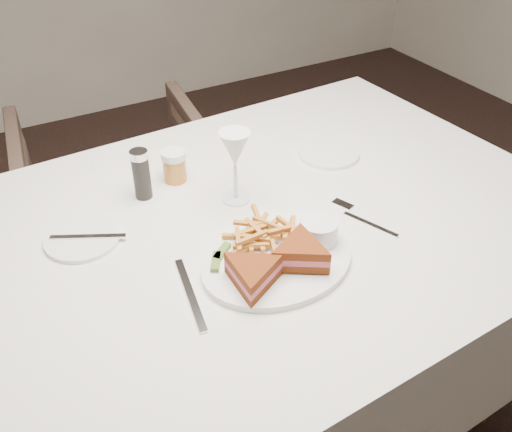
{
  "coord_description": "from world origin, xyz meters",
  "views": [
    {
      "loc": [
        -0.46,
        -0.7,
        1.51
      ],
      "look_at": [
        0.02,
        0.15,
        0.8
      ],
      "focal_mm": 40.0,
      "sensor_mm": 36.0,
      "label": 1
    }
  ],
  "objects": [
    {
      "name": "table",
      "position": [
        0.02,
        0.2,
        0.38
      ],
      "size": [
        1.56,
        1.09,
        0.75
      ],
      "primitive_type": "cube",
      "rotation": [
        0.0,
        0.0,
        0.05
      ],
      "color": "silver",
      "rests_on": "ground"
    },
    {
      "name": "chair_far",
      "position": [
        -0.04,
        1.09,
        0.34
      ],
      "size": [
        0.73,
        0.7,
        0.68
      ],
      "primitive_type": "imported",
      "rotation": [
        0.0,
        0.0,
        3.02
      ],
      "color": "#47352C",
      "rests_on": "ground"
    },
    {
      "name": "table_setting",
      "position": [
        0.01,
        0.14,
        0.79
      ],
      "size": [
        0.83,
        0.57,
        0.18
      ],
      "color": "white",
      "rests_on": "table"
    }
  ]
}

